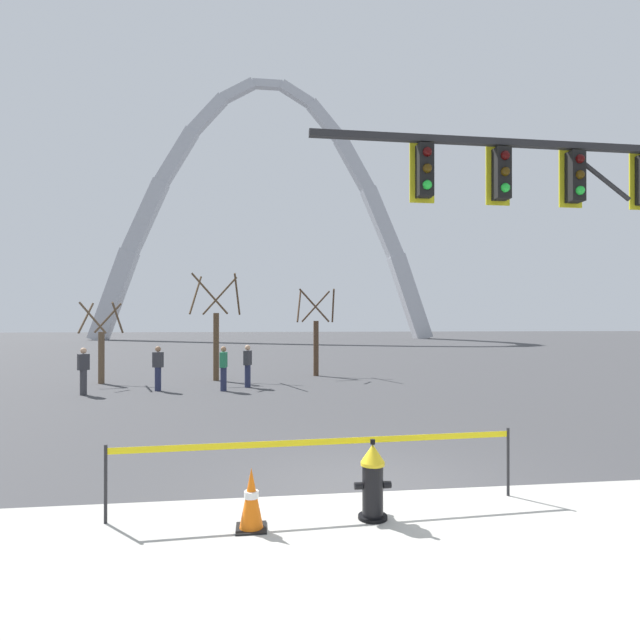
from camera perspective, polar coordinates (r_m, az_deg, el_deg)
name	(u,v)px	position (r m, az deg, el deg)	size (l,w,h in m)	color
ground_plane	(368,488)	(7.70, 5.50, -18.76)	(240.00, 240.00, 0.00)	#3D3D3F
fire_hydrant	(373,481)	(6.48, 6.08, -18.01)	(0.46, 0.48, 0.99)	black
caution_tape_barrier	(322,459)	(6.70, 0.19, -15.68)	(5.35, 0.31, 0.96)	#232326
traffic_cone_by_hydrant	(251,499)	(6.24, -7.92, -19.78)	(0.36, 0.36, 0.73)	black
traffic_signal_gantry	(597,214)	(10.38, 29.29, 10.65)	(7.82, 0.44, 6.00)	#232326
monument_arch	(267,223)	(73.59, -6.08, 11.07)	(49.22, 2.35, 38.14)	#B2B5BC
tree_far_left	(101,347)	(21.57, -23.90, -2.91)	(1.51, 1.52, 3.24)	brown
tree_left_mid	(216,333)	(21.20, -11.90, -1.52)	(2.05, 2.06, 4.45)	brown
tree_center_left	(316,337)	(22.59, -0.48, -2.02)	(1.82, 1.83, 3.95)	#473323
pedestrian_walking_left	(224,368)	(17.97, -11.06, -5.46)	(0.26, 0.37, 1.59)	#232847
pedestrian_standing_center	(83,371)	(18.46, -25.61, -5.30)	(0.39, 0.37, 1.59)	#38383D
pedestrian_walking_right	(248,366)	(18.81, -8.34, -5.23)	(0.32, 0.39, 1.59)	#232847
pedestrian_near_trees	(158,368)	(18.58, -18.17, -5.28)	(0.39, 0.32, 1.59)	#232847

